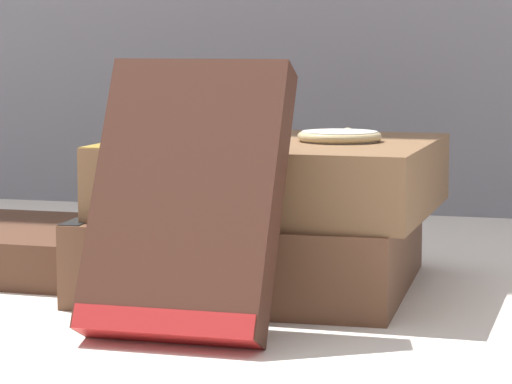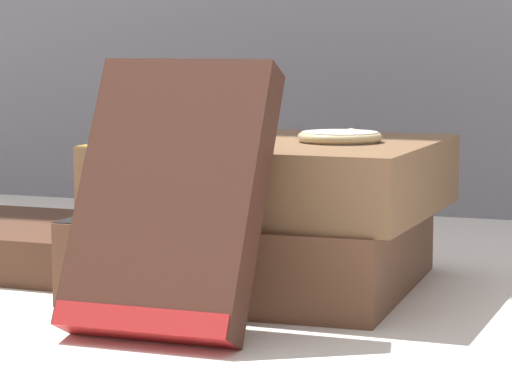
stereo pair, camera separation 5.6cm
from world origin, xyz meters
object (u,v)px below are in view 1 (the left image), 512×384
at_px(book_flat_bottom, 247,248).
at_px(book_leaning_front, 186,208).
at_px(pocket_watch, 340,136).
at_px(reading_glasses, 304,232).
at_px(book_flat_top, 269,175).

height_order(book_flat_bottom, book_leaning_front, book_leaning_front).
distance_m(pocket_watch, reading_glasses, 0.22).
bearing_deg(book_flat_top, book_flat_bottom, -170.85).
height_order(book_leaning_front, pocket_watch, book_leaning_front).
xyz_separation_m(book_flat_top, reading_glasses, (-0.02, 0.19, -0.06)).
bearing_deg(pocket_watch, book_flat_top, -178.66).
bearing_deg(book_flat_top, book_leaning_front, -93.04).
xyz_separation_m(book_flat_bottom, book_leaning_front, (0.00, -0.12, 0.04)).
height_order(book_flat_top, reading_glasses, book_flat_top).
height_order(book_flat_bottom, pocket_watch, pocket_watch).
relative_size(book_flat_bottom, pocket_watch, 3.58).
relative_size(book_leaning_front, pocket_watch, 2.63).
bearing_deg(book_leaning_front, book_flat_top, 86.01).
bearing_deg(book_flat_bottom, reading_glasses, 91.22).
bearing_deg(pocket_watch, book_leaning_front, -111.93).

